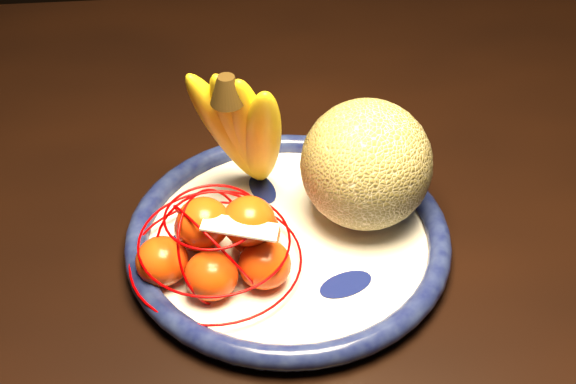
{
  "coord_description": "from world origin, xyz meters",
  "views": [
    {
      "loc": [
        -0.0,
        -0.86,
        1.34
      ],
      "look_at": [
        0.0,
        -0.24,
        0.8
      ],
      "focal_mm": 50.0,
      "sensor_mm": 36.0,
      "label": 1
    }
  ],
  "objects_px": {
    "banana_bunch": "(245,126)",
    "cantaloupe": "(366,164)",
    "dining_table": "(290,210)",
    "fruit_bowl": "(288,239)",
    "mandarin_bag": "(219,244)"
  },
  "relations": [
    {
      "from": "mandarin_bag",
      "to": "banana_bunch",
      "type": "bearing_deg",
      "value": 77.51
    },
    {
      "from": "banana_bunch",
      "to": "dining_table",
      "type": "bearing_deg",
      "value": 82.01
    },
    {
      "from": "fruit_bowl",
      "to": "cantaloupe",
      "type": "relative_size",
      "value": 2.48
    },
    {
      "from": "cantaloupe",
      "to": "mandarin_bag",
      "type": "relative_size",
      "value": 0.68
    },
    {
      "from": "dining_table",
      "to": "banana_bunch",
      "type": "height_order",
      "value": "banana_bunch"
    },
    {
      "from": "cantaloupe",
      "to": "fruit_bowl",
      "type": "bearing_deg",
      "value": -154.46
    },
    {
      "from": "dining_table",
      "to": "mandarin_bag",
      "type": "distance_m",
      "value": 0.24
    },
    {
      "from": "banana_bunch",
      "to": "cantaloupe",
      "type": "bearing_deg",
      "value": 10.42
    },
    {
      "from": "banana_bunch",
      "to": "mandarin_bag",
      "type": "height_order",
      "value": "banana_bunch"
    },
    {
      "from": "banana_bunch",
      "to": "mandarin_bag",
      "type": "relative_size",
      "value": 0.95
    },
    {
      "from": "mandarin_bag",
      "to": "dining_table",
      "type": "bearing_deg",
      "value": 69.11
    },
    {
      "from": "fruit_bowl",
      "to": "banana_bunch",
      "type": "bearing_deg",
      "value": 123.44
    },
    {
      "from": "mandarin_bag",
      "to": "cantaloupe",
      "type": "bearing_deg",
      "value": 28.21
    },
    {
      "from": "cantaloupe",
      "to": "banana_bunch",
      "type": "height_order",
      "value": "banana_bunch"
    },
    {
      "from": "fruit_bowl",
      "to": "banana_bunch",
      "type": "height_order",
      "value": "banana_bunch"
    }
  ]
}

